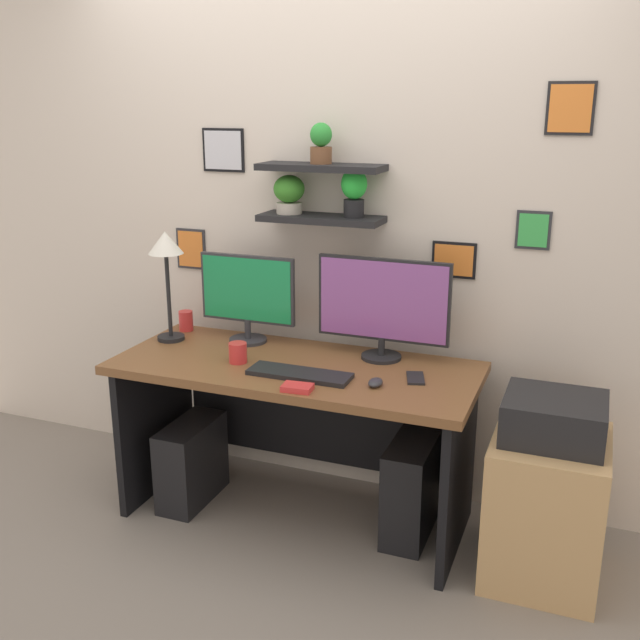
{
  "coord_description": "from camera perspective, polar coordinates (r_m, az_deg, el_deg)",
  "views": [
    {
      "loc": [
        1.2,
        -2.78,
        1.86
      ],
      "look_at": [
        0.1,
        0.05,
        0.95
      ],
      "focal_mm": 41.21,
      "sensor_mm": 36.0,
      "label": 1
    }
  ],
  "objects": [
    {
      "name": "monitor_left",
      "position": [
        3.48,
        -5.65,
        1.94
      ],
      "size": [
        0.48,
        0.18,
        0.42
      ],
      "color": "#2D2D33",
      "rests_on": "desk"
    },
    {
      "name": "computer_tower_right",
      "position": [
        3.34,
        7.11,
        -12.81
      ],
      "size": [
        0.18,
        0.4,
        0.44
      ],
      "primitive_type": "cube",
      "color": "black",
      "rests_on": "ground"
    },
    {
      "name": "pen_cup",
      "position": [
        3.74,
        -10.37,
        -0.06
      ],
      "size": [
        0.07,
        0.07,
        0.1
      ],
      "primitive_type": "cylinder",
      "color": "red",
      "rests_on": "desk"
    },
    {
      "name": "desk",
      "position": [
        3.35,
        -1.58,
        -6.53
      ],
      "size": [
        1.6,
        0.68,
        0.75
      ],
      "color": "brown",
      "rests_on": "ground"
    },
    {
      "name": "computer_tower_left",
      "position": [
        3.63,
        -9.93,
        -10.8
      ],
      "size": [
        0.18,
        0.4,
        0.4
      ],
      "primitive_type": "cube",
      "color": "black",
      "rests_on": "ground"
    },
    {
      "name": "cell_phone",
      "position": [
        3.08,
        7.42,
        -4.49
      ],
      "size": [
        0.11,
        0.15,
        0.01
      ],
      "primitive_type": "cube",
      "rotation": [
        0.0,
        0.0,
        0.3
      ],
      "color": "black",
      "rests_on": "desk"
    },
    {
      "name": "monitor_right",
      "position": [
        3.24,
        4.92,
        1.19
      ],
      "size": [
        0.6,
        0.18,
        0.45
      ],
      "color": "black",
      "rests_on": "desk"
    },
    {
      "name": "printer",
      "position": [
        2.99,
        17.72,
        -7.29
      ],
      "size": [
        0.38,
        0.34,
        0.17
      ],
      "primitive_type": "cube",
      "color": "black",
      "rests_on": "drawer_cabinet"
    },
    {
      "name": "keyboard",
      "position": [
        3.08,
        -1.59,
        -4.21
      ],
      "size": [
        0.44,
        0.14,
        0.02
      ],
      "primitive_type": "cube",
      "color": "black",
      "rests_on": "desk"
    },
    {
      "name": "ground_plane",
      "position": [
        3.56,
        -1.86,
        -14.87
      ],
      "size": [
        8.0,
        8.0,
        0.0
      ],
      "primitive_type": "plane",
      "color": "gray"
    },
    {
      "name": "coffee_mug",
      "position": [
        3.25,
        -6.4,
        -2.54
      ],
      "size": [
        0.08,
        0.08,
        0.09
      ],
      "primitive_type": "cylinder",
      "color": "red",
      "rests_on": "desk"
    },
    {
      "name": "scissors_tray",
      "position": [
        2.94,
        -1.77,
        -5.27
      ],
      "size": [
        0.13,
        0.09,
        0.02
      ],
      "primitive_type": "cube",
      "rotation": [
        0.0,
        0.0,
        0.08
      ],
      "color": "red",
      "rests_on": "desk"
    },
    {
      "name": "back_wall_assembly",
      "position": [
        3.47,
        0.79,
        8.31
      ],
      "size": [
        4.4,
        0.24,
        2.7
      ],
      "color": "beige",
      "rests_on": "ground"
    },
    {
      "name": "drawer_cabinet",
      "position": [
        3.16,
        17.1,
        -13.7
      ],
      "size": [
        0.44,
        0.5,
        0.6
      ],
      "primitive_type": "cube",
      "color": "tan",
      "rests_on": "ground"
    },
    {
      "name": "computer_mouse",
      "position": [
        2.99,
        4.33,
        -4.86
      ],
      "size": [
        0.06,
        0.09,
        0.03
      ],
      "primitive_type": "ellipsoid",
      "color": "#2D2D33",
      "rests_on": "desk"
    },
    {
      "name": "desk_lamp",
      "position": [
        3.52,
        -11.86,
        4.95
      ],
      "size": [
        0.16,
        0.16,
        0.53
      ],
      "color": "black",
      "rests_on": "desk"
    }
  ]
}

